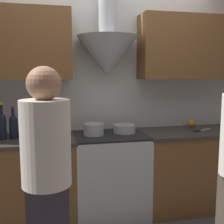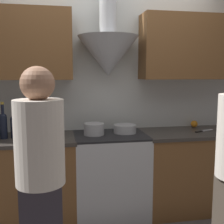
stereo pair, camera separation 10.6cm
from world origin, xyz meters
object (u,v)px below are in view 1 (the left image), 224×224
Objects in this scene: stove_range at (110,174)px; person_foreground_left at (47,178)px; stock_pot at (94,129)px; mixing_bowl at (124,129)px; wine_bottle_5 at (2,125)px; wine_bottle_6 at (13,126)px; orange_fruit at (192,123)px.

stove_range is 0.57× the size of person_foreground_left.
mixing_bowl is at bearing 6.68° from stock_pot.
wine_bottle_5 reaches higher than stove_range.
wine_bottle_5 is at bearing -179.89° from stove_range.
stove_range is at bearing -0.76° from wine_bottle_6.
person_foreground_left is at bearing -69.07° from wine_bottle_5.
stock_pot is at bearing -170.71° from orange_fruit.
mixing_bowl reaches higher than orange_fruit.
orange_fruit is 0.05× the size of person_foreground_left.
wine_bottle_6 is at bearing 179.24° from stove_range.
mixing_bowl is (0.17, 0.05, 0.48)m from stove_range.
mixing_bowl is 1.41m from person_foreground_left.
stove_range is 0.52m from stock_pot.
stove_range is 2.78× the size of wine_bottle_6.
person_foreground_left is at bearing -120.00° from stove_range.
wine_bottle_6 is (0.10, 0.01, -0.01)m from wine_bottle_5.
orange_fruit is at bearing 10.28° from mixing_bowl.
wine_bottle_6 is at bearing 179.98° from stock_pot.
wine_bottle_6 reaches higher than stock_pot.
mixing_bowl is at bearing 17.11° from stove_range.
stove_range is 4.17× the size of stock_pot.
wine_bottle_5 is 1.70× the size of stock_pot.
wine_bottle_6 is (-0.96, 0.01, 0.57)m from stove_range.
person_foreground_left is at bearing -74.01° from wine_bottle_6.
person_foreground_left is at bearing -124.91° from mixing_bowl.
wine_bottle_5 is 0.89m from stock_pot.
mixing_bowl is (1.23, 0.05, -0.10)m from wine_bottle_5.
orange_fruit is at bearing 9.29° from stock_pot.
orange_fruit is at bearing 5.79° from wine_bottle_5.
stove_range is at bearing -4.21° from stock_pot.
person_foreground_left is (-0.81, -1.15, -0.06)m from mixing_bowl.
wine_bottle_5 is 1.23m from mixing_bowl.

